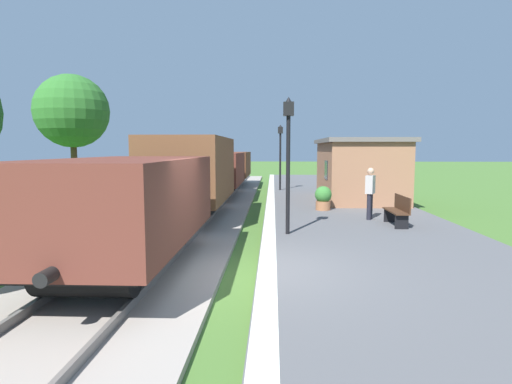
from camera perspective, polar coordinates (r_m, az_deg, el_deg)
name	(u,v)px	position (r m, az deg, el deg)	size (l,w,h in m)	color
ground_plane	(247,281)	(8.26, -1.26, -12.16)	(160.00, 160.00, 0.00)	#47702D
platform_slab	(413,277)	(8.64, 20.84, -10.87)	(6.00, 60.00, 0.25)	#565659
platform_edge_stripe	(267,269)	(8.17, 1.58, -10.50)	(0.36, 60.00, 0.01)	silver
track_ballast	(126,277)	(8.73, -17.50, -11.04)	(3.80, 60.00, 0.12)	#9E9389
rail_near	(162,271)	(8.48, -12.87, -10.50)	(0.07, 60.00, 0.14)	slate
rail_far	(90,270)	(8.95, -21.93, -9.89)	(0.07, 60.00, 0.14)	slate
freight_train	(206,175)	(17.95, -6.95, 2.40)	(2.50, 26.00, 2.72)	brown
station_hut	(359,169)	(19.46, 13.93, 3.05)	(3.50, 5.80, 2.78)	#9E6B4C
bench_near_hut	(398,210)	(13.32, 18.98, -2.37)	(0.42, 1.50, 0.91)	#422819
bench_down_platform	(339,181)	(24.34, 11.36, 1.45)	(0.42, 1.50, 0.91)	#422819
person_waiting	(370,191)	(14.13, 15.43, 0.09)	(0.39, 0.45, 1.71)	black
potted_planter	(323,198)	(16.01, 9.23, -0.77)	(0.64, 0.64, 0.92)	#9E6642
lamp_post_near	(288,140)	(11.22, 4.46, 7.11)	(0.28, 0.28, 3.70)	black
lamp_post_far	(280,145)	(23.54, 3.37, 6.47)	(0.28, 0.28, 3.70)	black
tree_trackside_far	(72,112)	(21.09, -23.99, 10.08)	(3.33, 3.33, 5.97)	#4C3823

